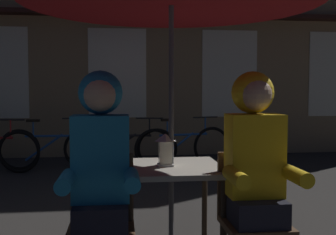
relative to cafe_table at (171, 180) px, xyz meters
The scene contains 9 objects.
cafe_table is the anchor object (origin of this frame).
lantern 0.23m from the cafe_table, behind, with size 0.11×0.11×0.23m.
chair_left 0.62m from the cafe_table, 142.45° to the right, with size 0.40×0.40×0.87m.
chair_right 0.62m from the cafe_table, 37.55° to the right, with size 0.40×0.40×0.87m.
person_left_hooded 0.67m from the cafe_table, 138.43° to the right, with size 0.45×0.56×1.40m.
person_right_hooded 0.67m from the cafe_table, 41.57° to the right, with size 0.45×0.56×1.40m.
bicycle_second 4.11m from the cafe_table, 110.72° to the left, with size 1.68×0.08×0.84m.
bicycle_third 3.81m from the cafe_table, 94.13° to the left, with size 1.67×0.28×0.84m.
bicycle_fourth 3.86m from the cafe_table, 79.86° to the left, with size 1.65×0.40×0.84m.
Camera 1 is at (-0.36, -2.91, 1.28)m, focal length 44.19 mm.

